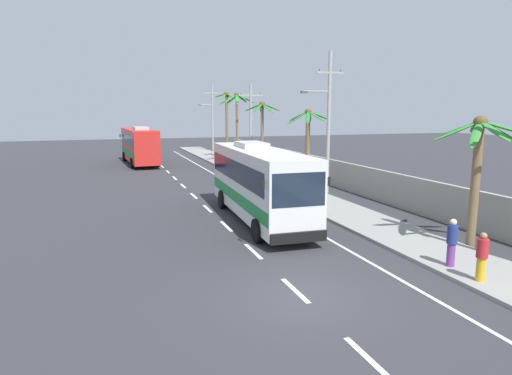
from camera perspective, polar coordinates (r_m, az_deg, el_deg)
name	(u,v)px	position (r m, az deg, el deg)	size (l,w,h in m)	color
ground_plane	(303,297)	(13.79, 6.06, -13.93)	(160.00, 160.00, 0.00)	#303035
sidewalk_kerb	(338,210)	(25.24, 10.50, -2.83)	(3.20, 90.00, 0.14)	gray
lane_markings	(236,199)	(28.06, -2.59, -1.54)	(3.83, 71.95, 0.01)	white
boundary_wall	(359,180)	(30.37, 13.11, 0.97)	(0.24, 60.00, 1.96)	#9E998E
coach_bus_foreground	(259,181)	(22.47, 0.33, 0.87)	(3.18, 11.03, 3.91)	silver
coach_bus_far_lane	(140,145)	(47.86, -14.80, 5.36)	(3.40, 10.72, 3.94)	red
motorcycle_beside_bus	(249,178)	(32.49, -0.90, 1.18)	(0.56, 1.96, 1.55)	black
pedestrian_near_kerb	(298,179)	(29.86, 5.45, 1.12)	(0.36, 0.36, 1.70)	black
pedestrian_midwalk	(452,241)	(17.01, 23.95, -6.38)	(0.36, 0.36, 1.71)	#75388E
pedestrian_far_walk	(482,256)	(16.00, 27.12, -7.86)	(0.36, 0.36, 1.61)	gold
utility_pole_mid	(328,120)	(30.04, 9.25, 8.62)	(3.01, 0.24, 9.38)	#9E9E99
utility_pole_far	(251,123)	(45.10, -0.68, 8.33)	(2.56, 0.24, 8.20)	#9E9E99
utility_pole_distant	(212,116)	(60.76, -5.69, 9.11)	(3.04, 0.24, 8.95)	#9E9E99
palm_nearest	(478,156)	(19.76, 26.73, 3.71)	(3.49, 3.70, 5.37)	brown
palm_second	(237,109)	(46.68, -2.47, 10.03)	(3.79, 3.77, 7.44)	brown
palm_third	(227,113)	(51.12, -3.79, 9.57)	(2.60, 2.84, 7.69)	brown
palm_fourth	(308,130)	(36.83, 6.71, 7.33)	(3.86, 3.70, 5.74)	brown
palm_farthest	(262,121)	(42.22, 0.82, 8.62)	(3.28, 3.39, 6.44)	brown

